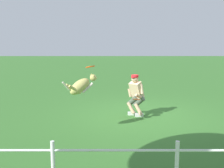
# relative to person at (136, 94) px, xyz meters

# --- Properties ---
(ground_plane) EXTENTS (60.00, 60.00, 0.00)m
(ground_plane) POSITION_rel_person_xyz_m (-0.21, -0.00, -0.70)
(ground_plane) COLOR #346A2A
(person) EXTENTS (0.59, 0.71, 1.29)m
(person) POSITION_rel_person_xyz_m (0.00, 0.00, 0.00)
(person) COLOR silver
(person) RESTS_ON ground_plane
(dog) EXTENTS (0.87, 0.64, 0.58)m
(dog) POSITION_rel_person_xyz_m (1.51, 1.51, 0.51)
(dog) COLOR tan
(frisbee_flying) EXTENTS (0.28, 0.29, 0.10)m
(frisbee_flying) POSITION_rel_person_xyz_m (1.29, 1.36, 0.98)
(frisbee_flying) COLOR #E74B12
(frisbee_held) EXTENTS (0.22, 0.23, 0.08)m
(frisbee_held) POSITION_rel_person_xyz_m (0.01, 0.39, -0.09)
(frisbee_held) COLOR #EA5A23
(frisbee_held) RESTS_ON person
(fence) EXTENTS (18.00, 0.06, 0.93)m
(fence) POSITION_rel_person_xyz_m (-0.21, 4.58, -0.15)
(fence) COLOR silver
(fence) RESTS_ON ground_plane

